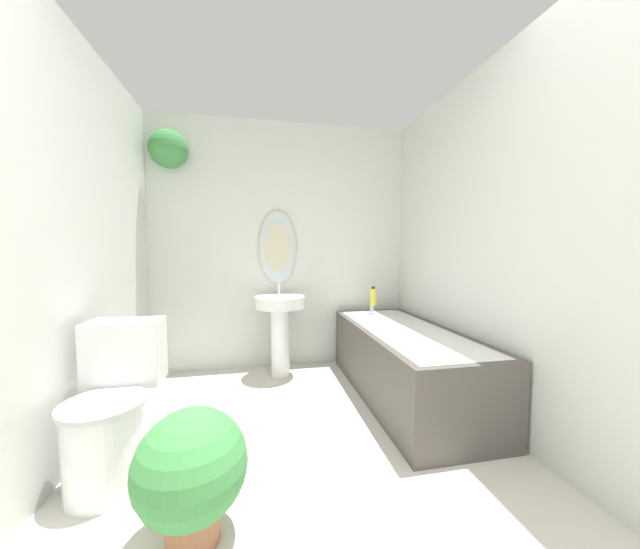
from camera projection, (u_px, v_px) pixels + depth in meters
name	position (u px, v px, depth m)	size (l,w,h in m)	color
wall_back	(274.00, 238.00, 3.16)	(2.59, 0.33, 2.40)	silver
wall_left	(45.00, 241.00, 1.55)	(0.06, 2.92, 2.40)	silver
wall_right	(501.00, 243.00, 2.04)	(0.06, 2.92, 2.40)	silver
toilet	(113.00, 409.00, 1.62)	(0.38, 0.57, 0.77)	white
pedestal_sink	(280.00, 320.00, 2.94)	(0.45, 0.45, 0.84)	white
bathtub	(404.00, 361.00, 2.53)	(0.69, 1.67, 0.62)	#4C4742
shampoo_bottle	(373.00, 297.00, 3.14)	(0.06, 0.06, 0.19)	gold
potted_plant	(192.00, 469.00, 1.25)	(0.43, 0.43, 0.53)	#9E6042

